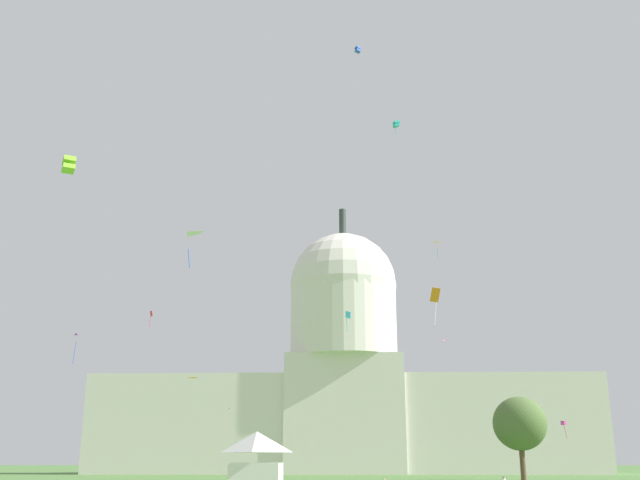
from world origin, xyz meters
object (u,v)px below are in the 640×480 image
at_px(kite_white_mid, 187,237).
at_px(kite_magenta_mid, 442,343).
at_px(capitol_building, 344,381).
at_px(kite_cyan_mid, 348,315).
at_px(kite_blue_high, 358,50).
at_px(kite_turquoise_high, 396,124).
at_px(kite_magenta_low, 564,423).
at_px(kite_violet_mid, 74,339).
at_px(tree_east_near, 520,424).
at_px(kite_gold_low, 193,380).
at_px(event_tent, 256,459).
at_px(kite_yellow_high, 436,245).
at_px(kite_orange_mid, 435,297).
at_px(kite_lime_mid, 69,165).
at_px(kite_red_mid, 151,315).
at_px(kite_pink_low, 231,411).

xyz_separation_m(kite_white_mid, kite_magenta_mid, (33.45, 102.47, 7.02)).
bearing_deg(kite_magenta_mid, capitol_building, -84.55).
bearing_deg(kite_magenta_mid, kite_cyan_mid, 34.54).
relative_size(kite_blue_high, kite_white_mid, 0.36).
height_order(kite_turquoise_high, kite_magenta_mid, kite_turquoise_high).
xyz_separation_m(kite_magenta_low, kite_magenta_mid, (-15.84, 29.16, 18.10)).
bearing_deg(kite_violet_mid, capitol_building, 143.43).
height_order(capitol_building, kite_violet_mid, capitol_building).
bearing_deg(tree_east_near, kite_blue_high, -125.01).
relative_size(kite_white_mid, kite_gold_low, 1.42).
height_order(kite_blue_high, kite_turquoise_high, kite_turquoise_high).
height_order(kite_white_mid, kite_gold_low, kite_white_mid).
bearing_deg(event_tent, kite_blue_high, -33.87).
bearing_deg(kite_gold_low, kite_turquoise_high, 177.78).
height_order(kite_yellow_high, kite_gold_low, kite_yellow_high).
xyz_separation_m(kite_violet_mid, kite_magenta_mid, (61.18, 50.23, 6.83)).
height_order(kite_turquoise_high, kite_gold_low, kite_turquoise_high).
bearing_deg(kite_orange_mid, event_tent, -13.15).
xyz_separation_m(capitol_building, event_tent, (-11.39, -84.84, -18.25)).
height_order(kite_cyan_mid, kite_lime_mid, kite_lime_mid).
height_order(kite_cyan_mid, kite_gold_low, kite_cyan_mid).
bearing_deg(kite_white_mid, kite_red_mid, 148.30).
xyz_separation_m(event_tent, kite_lime_mid, (-11.96, -40.59, 23.96)).
distance_m(kite_cyan_mid, kite_white_mid, 50.47).
xyz_separation_m(kite_magenta_low, kite_turquoise_high, (-27.61, -13.54, 49.17)).
height_order(event_tent, kite_violet_mid, kite_violet_mid).
relative_size(kite_white_mid, kite_magenta_mid, 2.25).
distance_m(kite_magenta_low, kite_gold_low, 62.85).
bearing_deg(kite_turquoise_high, kite_gold_low, -123.46).
height_order(kite_violet_mid, kite_turquoise_high, kite_turquoise_high).
height_order(capitol_building, kite_red_mid, capitol_building).
xyz_separation_m(tree_east_near, kite_blue_high, (-26.84, -38.32, 47.62)).
height_order(tree_east_near, kite_orange_mid, kite_orange_mid).
relative_size(kite_turquoise_high, kite_red_mid, 0.78).
bearing_deg(kite_white_mid, event_tent, 130.57).
relative_size(kite_cyan_mid, kite_gold_low, 1.61).
distance_m(tree_east_near, kite_blue_high, 66.76).
xyz_separation_m(kite_turquoise_high, kite_white_mid, (-21.68, -59.77, -38.09)).
distance_m(tree_east_near, kite_magenta_low, 8.13).
xyz_separation_m(kite_magenta_low, kite_pink_low, (-60.06, 25.17, 3.75)).
relative_size(kite_pink_low, kite_yellow_high, 1.08).
height_order(kite_orange_mid, kite_yellow_high, kite_yellow_high).
relative_size(kite_orange_mid, kite_violet_mid, 0.92).
relative_size(kite_magenta_low, kite_orange_mid, 0.75).
relative_size(kite_orange_mid, kite_cyan_mid, 1.30).
relative_size(kite_cyan_mid, kite_magenta_mid, 2.56).
distance_m(kite_yellow_high, kite_gold_low, 53.41).
xyz_separation_m(capitol_building, kite_pink_low, (-23.19, -28.95, -8.78)).
height_order(kite_magenta_low, kite_turquoise_high, kite_turquoise_high).
bearing_deg(kite_cyan_mid, kite_white_mid, 169.00).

